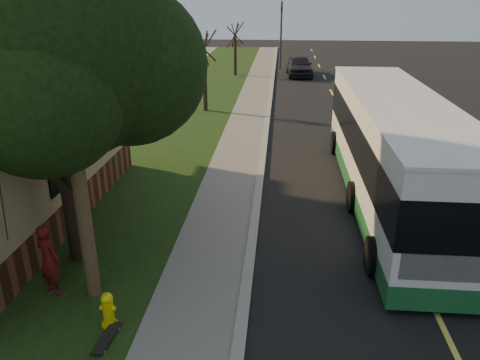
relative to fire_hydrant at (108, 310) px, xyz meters
name	(u,v)px	position (x,y,z in m)	size (l,w,h in m)	color
ground	(240,335)	(2.60, 0.00, -0.43)	(120.00, 120.00, 0.00)	black
road	(366,165)	(6.60, 10.00, -0.43)	(8.00, 80.00, 0.01)	black
curb	(262,161)	(2.60, 10.00, -0.37)	(0.25, 80.00, 0.12)	gray
sidewalk	(237,160)	(1.60, 10.00, -0.39)	(2.00, 80.00, 0.08)	slate
grass_verge	(150,158)	(-1.90, 10.00, -0.40)	(5.00, 80.00, 0.07)	black
fire_hydrant	(108,310)	(0.00, 0.00, 0.00)	(0.32, 0.32, 0.74)	yellow
utility_pole	(65,84)	(-0.71, 0.99, 4.20)	(2.86, 3.21, 9.07)	#473321
leafy_tree	(56,44)	(-1.57, 2.65, 4.73)	(6.30, 6.00, 7.80)	black
bare_tree_near	(204,73)	(-0.90, 18.00, 1.72)	(1.38, 1.21, 4.31)	black
bare_tree_far	(235,50)	(-0.40, 30.00, 1.57)	(1.38, 1.21, 4.03)	black
traffic_signal	(281,30)	(3.10, 34.00, 2.73)	(0.18, 0.22, 5.50)	#2D2D30
transit_bus	(394,147)	(6.77, 6.86, 1.32)	(2.81, 12.16, 3.29)	silver
skateboarder	(49,259)	(-1.59, 0.96, 0.46)	(0.60, 0.40, 1.65)	#501010
skateboard_main	(107,338)	(0.10, -0.45, -0.30)	(0.31, 0.93, 0.09)	black
distant_car	(299,65)	(4.63, 30.51, 0.37)	(1.89, 4.69, 1.60)	black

